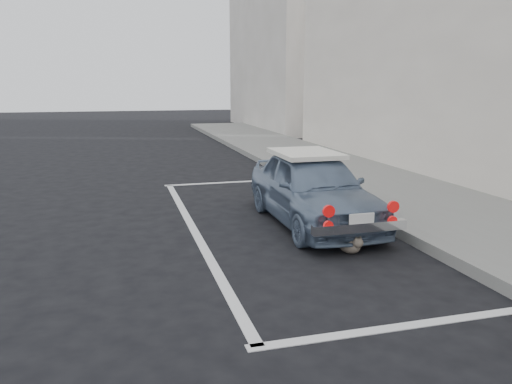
% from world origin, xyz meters
% --- Properties ---
extents(ground, '(80.00, 80.00, 0.00)m').
position_xyz_m(ground, '(0.00, 0.00, 0.00)').
color(ground, black).
rests_on(ground, ground).
extents(sidewalk, '(2.80, 40.00, 0.15)m').
position_xyz_m(sidewalk, '(3.20, 2.00, 0.07)').
color(sidewalk, slate).
rests_on(sidewalk, ground).
extents(building_far, '(3.50, 10.00, 8.00)m').
position_xyz_m(building_far, '(6.35, 20.00, 4.00)').
color(building_far, '#B7B0A6').
rests_on(building_far, ground).
extents(pline_rear, '(3.00, 0.12, 0.01)m').
position_xyz_m(pline_rear, '(0.50, -0.50, 0.00)').
color(pline_rear, silver).
rests_on(pline_rear, ground).
extents(pline_front, '(3.00, 0.12, 0.01)m').
position_xyz_m(pline_front, '(0.50, 6.50, 0.00)').
color(pline_front, silver).
rests_on(pline_front, ground).
extents(pline_side, '(0.12, 7.00, 0.01)m').
position_xyz_m(pline_side, '(-0.90, 3.00, 0.00)').
color(pline_side, silver).
rests_on(pline_side, ground).
extents(retro_coupe, '(1.33, 3.29, 1.11)m').
position_xyz_m(retro_coupe, '(0.93, 2.89, 0.56)').
color(retro_coupe, slate).
rests_on(retro_coupe, ground).
extents(cat, '(0.31, 0.49, 0.27)m').
position_xyz_m(cat, '(0.87, 1.45, 0.12)').
color(cat, '#726757').
rests_on(cat, ground).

